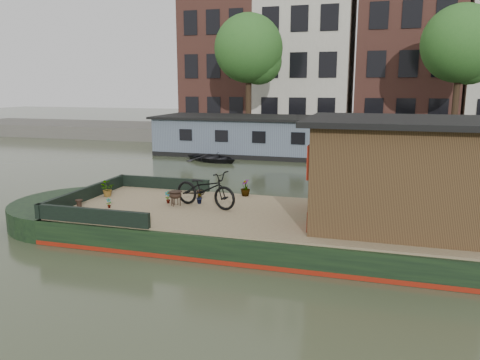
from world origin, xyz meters
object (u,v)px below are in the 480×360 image
(cabin, at_px, (395,171))
(dinghy, at_px, (213,155))
(potted_plant_a, at_px, (168,197))
(brazier_front, at_px, (174,198))
(brazier_rear, at_px, (176,198))
(bicycle, at_px, (205,189))

(cabin, bearing_deg, dinghy, 126.86)
(potted_plant_a, distance_m, dinghy, 11.17)
(dinghy, bearing_deg, potted_plant_a, -143.21)
(cabin, height_order, brazier_front, cabin)
(cabin, height_order, brazier_rear, cabin)
(potted_plant_a, xyz_separation_m, dinghy, (-2.58, 10.85, -0.52))
(cabin, relative_size, dinghy, 1.40)
(brazier_front, height_order, brazier_rear, brazier_rear)
(dinghy, bearing_deg, bicycle, -137.89)
(cabin, relative_size, brazier_front, 11.38)
(brazier_rear, bearing_deg, potted_plant_a, 149.78)
(brazier_rear, xyz_separation_m, dinghy, (-2.90, 11.03, -0.55))
(potted_plant_a, xyz_separation_m, brazier_front, (0.23, -0.12, 0.01))
(cabin, relative_size, brazier_rear, 10.18)
(potted_plant_a, distance_m, brazier_front, 0.26)
(brazier_rear, bearing_deg, brazier_front, 143.90)
(bicycle, xyz_separation_m, brazier_front, (-0.88, -0.05, -0.31))
(brazier_front, distance_m, dinghy, 11.34)
(cabin, relative_size, bicycle, 2.17)
(cabin, distance_m, dinghy, 14.01)
(brazier_front, bearing_deg, potted_plant_a, 152.10)
(cabin, xyz_separation_m, dinghy, (-8.35, 11.13, -1.58))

